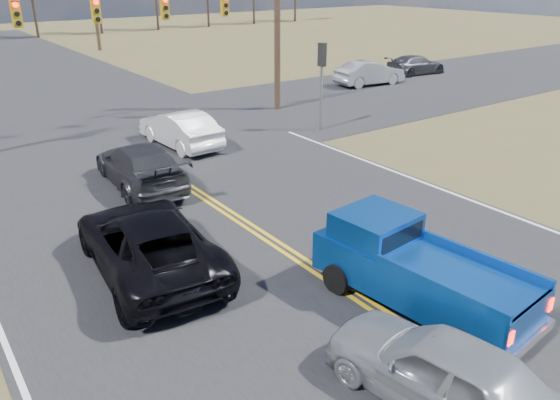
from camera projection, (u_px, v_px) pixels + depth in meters
ground at (437, 350)px, 10.61m from camera, size 160.00×160.00×0.00m
road_main at (196, 193)px, 18.09m from camera, size 14.00×120.00×0.02m
road_cross at (112, 137)px, 24.07m from camera, size 120.00×12.00×0.02m
signal_gantry at (110, 16)px, 22.21m from camera, size 19.60×4.83×10.00m
utility_poles at (104, 14)px, 21.28m from camera, size 19.60×58.32×10.00m
pickup_truck at (414, 269)px, 11.72m from camera, size 2.34×5.04×1.83m
silver_suv at (442, 371)px, 9.03m from camera, size 2.28×4.35×1.41m
black_suv at (148, 242)px, 13.14m from camera, size 3.09×5.76×1.54m
white_car_queue at (180, 129)px, 22.57m from camera, size 1.84×4.62×1.50m
dgrey_car_queue at (141, 165)px, 18.38m from camera, size 2.49×5.25×1.48m
cross_car_east_near at (370, 73)px, 34.62m from camera, size 2.06×4.73×1.51m
cross_car_east_far at (416, 65)px, 38.20m from camera, size 2.22×4.70×1.32m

